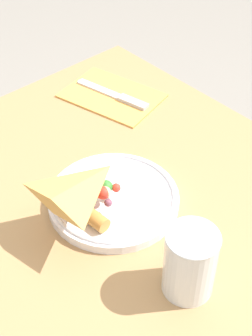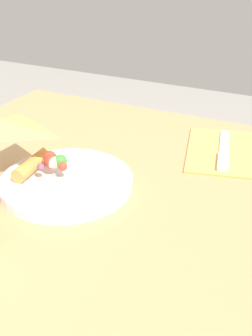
# 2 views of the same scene
# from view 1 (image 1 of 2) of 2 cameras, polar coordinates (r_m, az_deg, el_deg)

# --- Properties ---
(dining_table) EXTENTS (0.91, 0.70, 0.78)m
(dining_table) POSITION_cam_1_polar(r_m,az_deg,el_deg) (0.92, 1.56, -12.33)
(dining_table) COLOR #A87F51
(dining_table) RESTS_ON ground_plane
(plate_pizza) EXTENTS (0.21, 0.21, 0.05)m
(plate_pizza) POSITION_cam_1_polar(r_m,az_deg,el_deg) (0.83, -1.73, -3.41)
(plate_pizza) COLOR white
(plate_pizza) RESTS_ON dining_table
(milk_glass) EXTENTS (0.07, 0.07, 0.11)m
(milk_glass) POSITION_cam_1_polar(r_m,az_deg,el_deg) (0.70, 7.08, -10.45)
(milk_glass) COLOR white
(milk_glass) RESTS_ON dining_table
(napkin_folded) EXTENTS (0.22, 0.18, 0.00)m
(napkin_folded) POSITION_cam_1_polar(r_m,az_deg,el_deg) (1.08, -1.57, 8.02)
(napkin_folded) COLOR #E59E4C
(napkin_folded) RESTS_ON dining_table
(butter_knife) EXTENTS (0.18, 0.06, 0.01)m
(butter_knife) POSITION_cam_1_polar(r_m,az_deg,el_deg) (1.07, -1.22, 8.10)
(butter_knife) COLOR #B2B2B7
(butter_knife) RESTS_ON napkin_folded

